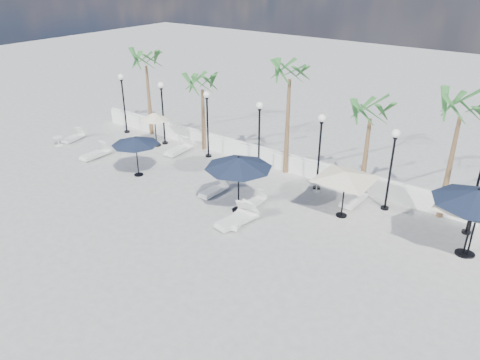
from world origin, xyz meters
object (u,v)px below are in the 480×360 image
Objects in this scene: lounger_3 at (179,149)px; parasol_navy_right at (477,197)px; lounger_1 at (96,154)px; lounger_6 at (237,219)px; lounger_7 at (354,198)px; parasol_cream_small at (154,117)px; lounger_4 at (238,218)px; lounger_2 at (214,190)px; parasol_cream_sq_b at (346,172)px; parasol_navy_mid at (239,163)px; lounger_5 at (253,202)px; lounger_0 at (74,137)px; parasol_navy_left at (135,141)px.

parasol_navy_right is (16.06, -1.11, 2.26)m from lounger_3.
lounger_6 reaches higher than lounger_1.
parasol_cream_small reaches higher than lounger_7.
lounger_3 is 1.06× the size of lounger_7.
lounger_1 reaches higher than lounger_4.
parasol_cream_small is at bearing 176.30° from parasol_navy_right.
parasol_cream_sq_b reaches higher than lounger_2.
parasol_cream_sq_b is (3.96, 2.34, -0.22)m from parasol_navy_mid.
parasol_cream_small is (-9.57, 4.55, 1.58)m from lounger_6.
parasol_cream_sq_b reaches higher than lounger_7.
lounger_6 is 0.73× the size of parasol_navy_mid.
lounger_5 is at bearing 5.19° from lounger_2.
lounger_3 is (-5.02, 2.88, 0.04)m from lounger_2.
lounger_2 is 7.70m from parasol_cream_small.
lounger_3 is at bearing 173.87° from parasol_cream_sq_b.
parasol_cream_sq_b is at bearing -5.44° from parasol_cream_small.
parasol_navy_mid is (13.73, -1.10, 2.16)m from lounger_0.
parasol_navy_mid reaches higher than lounger_3.
parasol_navy_mid is (6.54, 0.06, 0.44)m from parasol_navy_left.
lounger_3 is at bearing 5.80° from lounger_0.
lounger_1 is 8.39m from lounger_2.
parasol_cream_sq_b reaches higher than lounger_6.
lounger_1 is 0.88× the size of lounger_6.
lounger_3 is at bearing 176.04° from parasol_navy_right.
lounger_7 is (3.24, 4.81, -0.02)m from lounger_6.
lounger_7 is 2.41m from parasol_cream_sq_b.
lounger_6 reaches higher than lounger_5.
parasol_cream_small is (-8.90, 3.57, -0.52)m from parasol_navy_mid.
lounger_5 is at bearing -24.93° from lounger_3.
lounger_5 is at bearing 84.16° from lounger_4.
parasol_navy_right reaches higher than parasol_cream_sq_b.
lounger_0 reaches higher than lounger_5.
parasol_cream_small reaches higher than lounger_4.
lounger_0 is 0.92× the size of lounger_4.
lounger_6 is at bearing -134.76° from parasol_cream_sq_b.
parasol_navy_mid reaches higher than lounger_0.
lounger_1 is 10.97m from lounger_4.
parasol_navy_right is at bearing -13.07° from lounger_7.
lounger_4 is 0.41× the size of parasol_cream_sq_b.
parasol_cream_sq_b is at bearing -10.32° from lounger_3.
parasol_navy_left is at bearing -167.14° from parasol_cream_sq_b.
parasol_navy_right is (9.07, 2.41, 0.15)m from parasol_navy_mid.
lounger_1 is at bearing -177.27° from lounger_5.
lounger_4 reaches higher than lounger_2.
parasol_cream_small is (1.44, 3.42, 1.61)m from lounger_1.
lounger_1 is at bearing -173.38° from parasol_navy_right.
lounger_7 reaches higher than lounger_1.
parasol_navy_left is at bearing 156.96° from lounger_4.
lounger_1 is 0.78× the size of parasol_navy_left.
parasol_cream_small is (-6.94, 2.93, 1.63)m from lounger_2.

